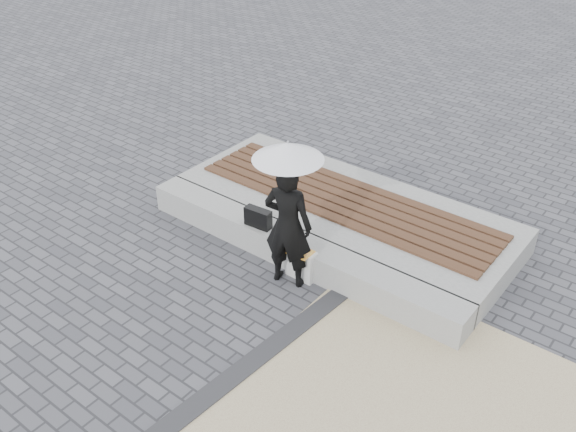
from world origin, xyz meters
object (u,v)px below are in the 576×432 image
object	(u,v)px
woman	(288,225)
canvas_tote	(301,264)
seating_ledge	(295,250)
parasol	(288,151)
handbag	(258,218)

from	to	relation	value
woman	canvas_tote	bearing A→B (deg)	-134.05
seating_ledge	canvas_tote	world-z (taller)	canvas_tote
seating_ledge	parasol	world-z (taller)	parasol
handbag	canvas_tote	distance (m)	0.90
seating_ledge	canvas_tote	xyz separation A→B (m)	(0.26, -0.21, 0.02)
seating_ledge	woman	bearing A→B (deg)	-66.00
canvas_tote	woman	bearing A→B (deg)	-118.38
parasol	woman	bearing A→B (deg)	0.00
parasol	canvas_tote	distance (m)	1.68
parasol	canvas_tote	bearing A→B (deg)	60.86
woman	parasol	distance (m)	1.03
canvas_tote	seating_ledge	bearing A→B (deg)	141.62
seating_ledge	woman	world-z (taller)	woman
canvas_tote	handbag	bearing A→B (deg)	172.44
seating_ledge	canvas_tote	size ratio (longest dim) A/B	11.56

